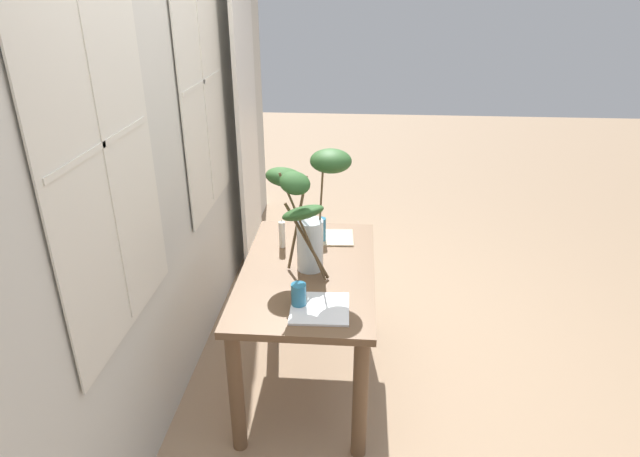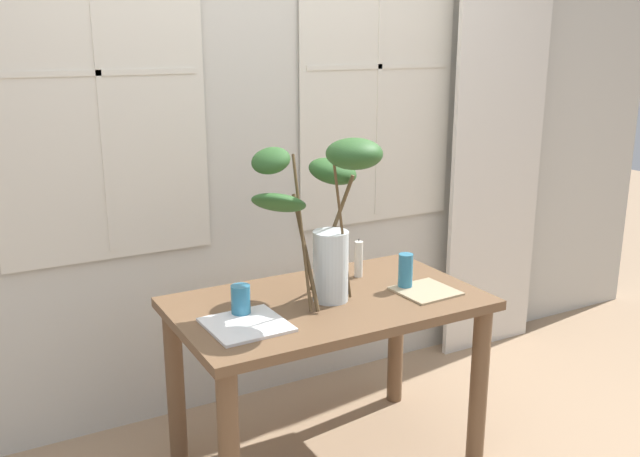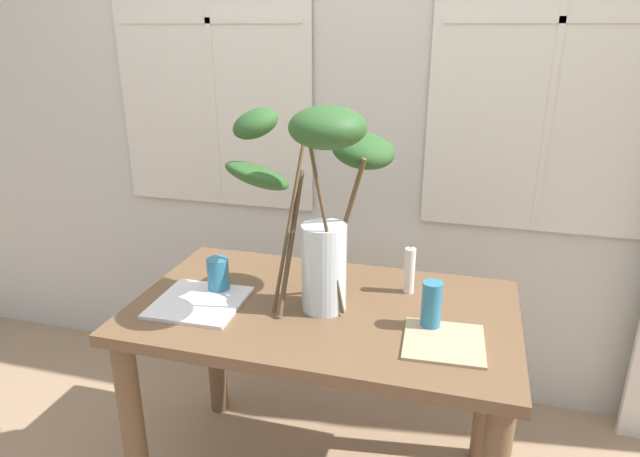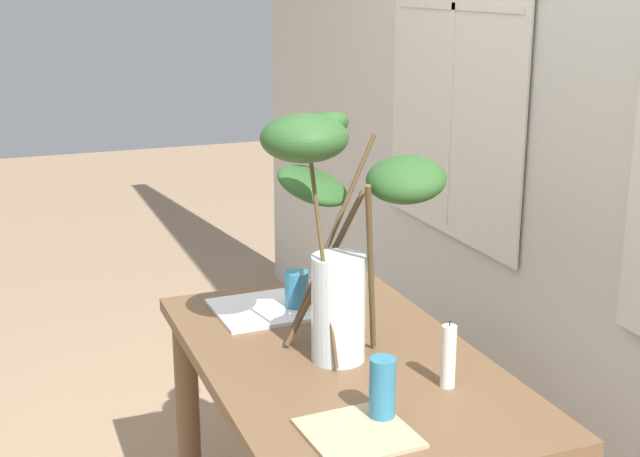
{
  "view_description": "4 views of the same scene",
  "coord_description": "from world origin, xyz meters",
  "px_view_note": "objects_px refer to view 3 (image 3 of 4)",
  "views": [
    {
      "loc": [
        -2.54,
        -0.26,
        2.15
      ],
      "look_at": [
        -0.04,
        -0.07,
        1.0
      ],
      "focal_mm": 30.25,
      "sensor_mm": 36.0,
      "label": 1
    },
    {
      "loc": [
        -1.28,
        -2.27,
        1.74
      ],
      "look_at": [
        -0.01,
        0.04,
        1.02
      ],
      "focal_mm": 39.24,
      "sensor_mm": 36.0,
      "label": 2
    },
    {
      "loc": [
        0.42,
        -1.54,
        1.58
      ],
      "look_at": [
        -0.01,
        -0.01,
        1.0
      ],
      "focal_mm": 31.27,
      "sensor_mm": 36.0,
      "label": 3
    },
    {
      "loc": [
        1.96,
        -0.82,
        1.69
      ],
      "look_at": [
        -0.03,
        -0.05,
        1.08
      ],
      "focal_mm": 49.37,
      "sensor_mm": 36.0,
      "label": 4
    }
  ],
  "objects_px": {
    "dining_table": "(323,342)",
    "vase_with_branches": "(318,192)",
    "drinking_glass_blue_right": "(431,305)",
    "plate_square_right": "(444,342)",
    "drinking_glass_blue_left": "(218,275)",
    "pillar_candle": "(409,271)",
    "plate_square_left": "(199,302)"
  },
  "relations": [
    {
      "from": "drinking_glass_blue_left",
      "to": "pillar_candle",
      "type": "xyz_separation_m",
      "value": [
        0.62,
        0.17,
        0.02
      ]
    },
    {
      "from": "drinking_glass_blue_right",
      "to": "pillar_candle",
      "type": "height_order",
      "value": "pillar_candle"
    },
    {
      "from": "drinking_glass_blue_right",
      "to": "pillar_candle",
      "type": "bearing_deg",
      "value": 112.74
    },
    {
      "from": "drinking_glass_blue_left",
      "to": "vase_with_branches",
      "type": "bearing_deg",
      "value": -2.44
    },
    {
      "from": "dining_table",
      "to": "plate_square_right",
      "type": "relative_size",
      "value": 5.42
    },
    {
      "from": "drinking_glass_blue_left",
      "to": "plate_square_right",
      "type": "bearing_deg",
      "value": -9.83
    },
    {
      "from": "vase_with_branches",
      "to": "drinking_glass_blue_left",
      "type": "relative_size",
      "value": 5.5
    },
    {
      "from": "drinking_glass_blue_left",
      "to": "plate_square_left",
      "type": "distance_m",
      "value": 0.12
    },
    {
      "from": "pillar_candle",
      "to": "plate_square_right",
      "type": "bearing_deg",
      "value": -65.07
    },
    {
      "from": "dining_table",
      "to": "drinking_glass_blue_right",
      "type": "bearing_deg",
      "value": -7.34
    },
    {
      "from": "drinking_glass_blue_left",
      "to": "drinking_glass_blue_right",
      "type": "bearing_deg",
      "value": -4.22
    },
    {
      "from": "drinking_glass_blue_left",
      "to": "drinking_glass_blue_right",
      "type": "distance_m",
      "value": 0.71
    },
    {
      "from": "drinking_glass_blue_left",
      "to": "pillar_candle",
      "type": "height_order",
      "value": "pillar_candle"
    },
    {
      "from": "dining_table",
      "to": "vase_with_branches",
      "type": "xyz_separation_m",
      "value": [
        -0.01,
        -0.01,
        0.52
      ]
    },
    {
      "from": "drinking_glass_blue_right",
      "to": "plate_square_left",
      "type": "bearing_deg",
      "value": -176.16
    },
    {
      "from": "drinking_glass_blue_right",
      "to": "plate_square_right",
      "type": "height_order",
      "value": "drinking_glass_blue_right"
    },
    {
      "from": "drinking_glass_blue_right",
      "to": "plate_square_left",
      "type": "relative_size",
      "value": 0.53
    },
    {
      "from": "pillar_candle",
      "to": "drinking_glass_blue_left",
      "type": "bearing_deg",
      "value": -164.98
    },
    {
      "from": "plate_square_right",
      "to": "vase_with_branches",
      "type": "bearing_deg",
      "value": 164.0
    },
    {
      "from": "plate_square_left",
      "to": "plate_square_right",
      "type": "xyz_separation_m",
      "value": [
        0.78,
        -0.03,
        -0.0
      ]
    },
    {
      "from": "vase_with_branches",
      "to": "plate_square_left",
      "type": "height_order",
      "value": "vase_with_branches"
    },
    {
      "from": "dining_table",
      "to": "vase_with_branches",
      "type": "distance_m",
      "value": 0.52
    },
    {
      "from": "dining_table",
      "to": "plate_square_left",
      "type": "xyz_separation_m",
      "value": [
        -0.39,
        -0.09,
        0.14
      ]
    },
    {
      "from": "pillar_candle",
      "to": "vase_with_branches",
      "type": "bearing_deg",
      "value": -145.82
    },
    {
      "from": "vase_with_branches",
      "to": "drinking_glass_blue_right",
      "type": "bearing_deg",
      "value": -5.96
    },
    {
      "from": "plate_square_left",
      "to": "pillar_candle",
      "type": "height_order",
      "value": "pillar_candle"
    },
    {
      "from": "vase_with_branches",
      "to": "drinking_glass_blue_left",
      "type": "distance_m",
      "value": 0.48
    },
    {
      "from": "dining_table",
      "to": "plate_square_right",
      "type": "distance_m",
      "value": 0.43
    },
    {
      "from": "plate_square_left",
      "to": "plate_square_right",
      "type": "height_order",
      "value": "plate_square_left"
    },
    {
      "from": "vase_with_branches",
      "to": "plate_square_right",
      "type": "distance_m",
      "value": 0.57
    },
    {
      "from": "dining_table",
      "to": "drinking_glass_blue_right",
      "type": "relative_size",
      "value": 8.25
    },
    {
      "from": "plate_square_right",
      "to": "pillar_candle",
      "type": "bearing_deg",
      "value": 114.93
    }
  ]
}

